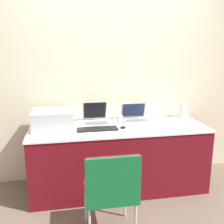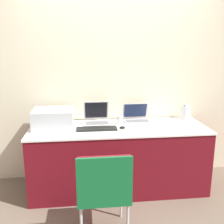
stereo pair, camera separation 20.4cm
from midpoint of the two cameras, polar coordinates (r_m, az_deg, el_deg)
ground_plane at (r=3.18m, az=0.83°, el=-19.14°), size 14.00×14.00×0.00m
wall_back at (r=3.46m, az=-1.62°, el=6.73°), size 8.00×0.05×2.60m
table at (r=3.30m, az=-0.38°, el=-9.91°), size 2.13×0.75×0.80m
printer at (r=3.17m, az=-14.56°, el=-1.45°), size 0.47×0.41×0.22m
laptop_left at (r=3.32m, az=-5.30°, el=-1.50°), size 0.32×0.35×0.26m
laptop_right at (r=3.42m, az=3.34°, el=-1.09°), size 0.33×0.29×0.22m
external_keyboard at (r=3.06m, az=-5.12°, el=-3.74°), size 0.47×0.16×0.02m
coffee_cup at (r=3.28m, az=-0.16°, el=-1.69°), size 0.08×0.08×0.11m
mouse at (r=3.08m, az=0.49°, el=-3.38°), size 0.07×0.04×0.04m
metal_pitcher at (r=3.65m, az=13.54°, el=0.21°), size 0.12×0.12×0.22m
chair at (r=2.38m, az=-2.74°, el=-16.00°), size 0.47×0.46×0.87m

